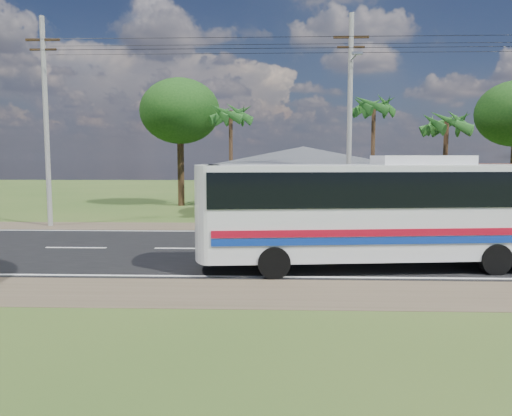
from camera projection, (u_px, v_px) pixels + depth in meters
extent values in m
plane|color=#2E4B1B|center=(296.00, 250.00, 20.05)|extent=(120.00, 120.00, 0.00)
cube|color=black|center=(296.00, 249.00, 20.05)|extent=(120.00, 10.00, 0.02)
cube|color=brown|center=(291.00, 227.00, 26.51)|extent=(120.00, 3.00, 0.01)
cube|color=brown|center=(307.00, 294.00, 13.59)|extent=(120.00, 3.00, 0.01)
cube|color=silver|center=(292.00, 232.00, 24.72)|extent=(120.00, 0.15, 0.01)
cube|color=silver|center=(303.00, 277.00, 15.38)|extent=(120.00, 0.15, 0.01)
cube|color=silver|center=(296.00, 249.00, 20.05)|extent=(120.00, 0.15, 0.01)
cube|color=tan|center=(303.00, 189.00, 32.78)|extent=(10.00, 8.00, 3.20)
cube|color=#4C4F54|center=(303.00, 164.00, 32.61)|extent=(10.60, 8.60, 0.10)
pyramid|color=#4C4F54|center=(303.00, 146.00, 32.49)|extent=(12.40, 10.00, 1.20)
cube|color=black|center=(255.00, 192.00, 28.88)|extent=(1.20, 0.08, 1.20)
cube|color=black|center=(307.00, 192.00, 28.77)|extent=(1.20, 0.08, 1.20)
cube|color=black|center=(359.00, 192.00, 28.67)|extent=(1.20, 0.08, 1.20)
cylinder|color=#342313|center=(495.00, 203.00, 26.20)|extent=(0.16, 0.16, 2.60)
cylinder|color=#342313|center=(468.00, 198.00, 29.78)|extent=(0.16, 0.16, 2.60)
cylinder|color=#9E9E99|center=(46.00, 123.00, 26.41)|extent=(0.26, 0.26, 11.00)
cube|color=#342313|center=(43.00, 40.00, 25.97)|extent=(1.80, 0.12, 0.12)
cube|color=#342313|center=(43.00, 50.00, 26.02)|extent=(1.40, 0.10, 0.10)
cylinder|color=#9E9E99|center=(350.00, 122.00, 25.85)|extent=(0.26, 0.26, 11.00)
cube|color=#342313|center=(351.00, 37.00, 25.41)|extent=(1.80, 0.12, 0.12)
cube|color=#342313|center=(351.00, 47.00, 25.46)|extent=(1.40, 0.10, 0.10)
cylinder|color=gray|center=(354.00, 57.00, 24.54)|extent=(0.08, 2.00, 0.08)
cube|color=gray|center=(357.00, 53.00, 23.54)|extent=(0.50, 0.18, 0.12)
cylinder|color=black|center=(195.00, 42.00, 25.71)|extent=(16.00, 0.02, 0.02)
cylinder|color=black|center=(500.00, 40.00, 25.17)|extent=(15.00, 0.02, 0.02)
cylinder|color=#47301E|center=(445.00, 169.00, 30.35)|extent=(0.28, 0.28, 6.00)
cylinder|color=#47301E|center=(373.00, 156.00, 34.87)|extent=(0.28, 0.28, 7.50)
cylinder|color=#47301E|center=(231.00, 160.00, 35.74)|extent=(0.28, 0.28, 7.00)
cylinder|color=#47301E|center=(181.00, 167.00, 37.93)|extent=(0.50, 0.50, 5.95)
ellipsoid|color=#12370F|center=(180.00, 111.00, 37.50)|extent=(6.00, 6.00, 4.92)
cube|color=silver|center=(391.00, 210.00, 16.51)|extent=(12.23, 3.76, 3.01)
cube|color=black|center=(391.00, 188.00, 16.43)|extent=(12.29, 3.83, 1.10)
cube|color=black|center=(208.00, 199.00, 16.05)|extent=(0.36, 2.31, 1.81)
cube|color=maroon|center=(404.00, 232.00, 15.30)|extent=(11.77, 1.29, 0.22)
cube|color=navy|center=(404.00, 241.00, 15.33)|extent=(11.77, 1.29, 0.22)
cube|color=silver|center=(422.00, 160.00, 16.41)|extent=(3.16, 1.91, 0.30)
cylinder|color=black|center=(274.00, 262.00, 15.23)|extent=(1.03, 0.45, 1.00)
cylinder|color=black|center=(267.00, 249.00, 17.52)|extent=(1.03, 0.45, 1.00)
cylinder|color=black|center=(495.00, 259.00, 15.72)|extent=(1.03, 0.45, 1.00)
cylinder|color=black|center=(460.00, 246.00, 18.01)|extent=(1.03, 0.45, 1.00)
cylinder|color=black|center=(492.00, 246.00, 18.10)|extent=(1.03, 0.45, 1.00)
imported|color=black|center=(395.00, 219.00, 26.51)|extent=(1.76, 1.22, 0.88)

